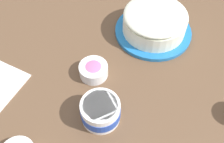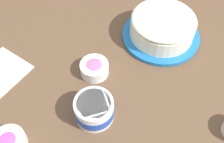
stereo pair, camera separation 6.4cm
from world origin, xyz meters
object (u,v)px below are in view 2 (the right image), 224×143
object	(u,v)px
frosting_tub	(94,109)
sprinkle_bowl_pink	(94,68)
paper_napkin	(1,71)
sprinkle_bowl_rainbow	(9,142)
frosted_cake	(162,27)

from	to	relation	value
frosting_tub	sprinkle_bowl_pink	distance (m)	0.15
frosting_tub	paper_napkin	bearing A→B (deg)	-112.41
sprinkle_bowl_pink	paper_napkin	world-z (taller)	sprinkle_bowl_pink
sprinkle_bowl_pink	paper_napkin	bearing A→B (deg)	-85.89
sprinkle_bowl_pink	paper_napkin	distance (m)	0.30
sprinkle_bowl_pink	paper_napkin	size ratio (longest dim) A/B	0.60
sprinkle_bowl_rainbow	frosting_tub	bearing A→B (deg)	115.93
sprinkle_bowl_pink	sprinkle_bowl_rainbow	bearing A→B (deg)	-37.29
sprinkle_bowl_rainbow	sprinkle_bowl_pink	size ratio (longest dim) A/B	1.00
sprinkle_bowl_rainbow	sprinkle_bowl_pink	distance (m)	0.32
frosted_cake	sprinkle_bowl_pink	size ratio (longest dim) A/B	3.01
frosted_cake	sprinkle_bowl_rainbow	bearing A→B (deg)	-43.64
frosted_cake	sprinkle_bowl_rainbow	distance (m)	0.60
sprinkle_bowl_rainbow	paper_napkin	distance (m)	0.26
sprinkle_bowl_rainbow	sprinkle_bowl_pink	world-z (taller)	sprinkle_bowl_pink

